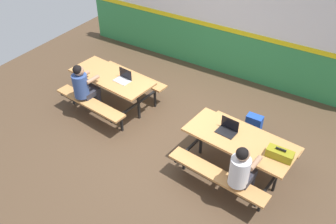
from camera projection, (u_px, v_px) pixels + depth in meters
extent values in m
cube|color=#4C3826|center=(167.00, 135.00, 7.00)|extent=(10.00, 10.00, 0.02)
cube|color=#338C4C|center=(229.00, 53.00, 8.49)|extent=(8.00, 0.12, 1.10)
cube|color=yellow|center=(231.00, 30.00, 8.08)|extent=(8.00, 0.03, 0.10)
cube|color=tan|center=(111.00, 77.00, 7.33)|extent=(1.86, 0.93, 0.04)
cube|color=tan|center=(90.00, 103.00, 7.11)|extent=(1.73, 0.45, 0.04)
cube|color=tan|center=(133.00, 76.00, 7.90)|extent=(1.73, 0.45, 0.04)
cube|color=black|center=(90.00, 80.00, 7.90)|extent=(0.04, 0.04, 0.70)
cube|color=black|center=(90.00, 79.00, 7.88)|extent=(0.20, 1.55, 0.04)
cube|color=black|center=(73.00, 96.00, 7.67)|extent=(0.04, 0.04, 0.41)
cube|color=black|center=(107.00, 76.00, 8.31)|extent=(0.04, 0.04, 0.41)
cube|color=black|center=(139.00, 104.00, 7.20)|extent=(0.04, 0.04, 0.70)
cube|color=black|center=(138.00, 103.00, 7.18)|extent=(0.20, 1.55, 0.04)
cube|color=black|center=(122.00, 122.00, 6.97)|extent=(0.04, 0.04, 0.41)
cube|color=black|center=(155.00, 99.00, 7.61)|extent=(0.04, 0.04, 0.41)
cube|color=tan|center=(239.00, 140.00, 5.81)|extent=(1.86, 0.93, 0.04)
cube|color=tan|center=(217.00, 175.00, 5.59)|extent=(1.73, 0.45, 0.04)
cube|color=tan|center=(255.00, 133.00, 6.38)|extent=(1.73, 0.45, 0.04)
cube|color=black|center=(201.00, 139.00, 6.39)|extent=(0.04, 0.04, 0.70)
cube|color=black|center=(201.00, 137.00, 6.36)|extent=(0.20, 1.55, 0.04)
cube|color=black|center=(184.00, 160.00, 6.16)|extent=(0.04, 0.04, 0.41)
cube|color=black|center=(216.00, 130.00, 6.79)|extent=(0.04, 0.04, 0.41)
cube|color=black|center=(277.00, 176.00, 5.69)|extent=(0.04, 0.04, 0.70)
cube|color=black|center=(277.00, 174.00, 5.66)|extent=(0.20, 1.55, 0.04)
cube|color=black|center=(261.00, 202.00, 5.46)|extent=(0.04, 0.04, 0.41)
cube|color=black|center=(288.00, 164.00, 6.09)|extent=(0.04, 0.04, 0.41)
cylinder|color=#2D2D38|center=(93.00, 98.00, 7.58)|extent=(0.11, 0.11, 0.45)
cylinder|color=#2D2D38|center=(99.00, 101.00, 7.49)|extent=(0.11, 0.11, 0.45)
cube|color=#2D2D38|center=(89.00, 92.00, 7.26)|extent=(0.34, 0.41, 0.12)
cylinder|color=#334C8C|center=(81.00, 86.00, 7.01)|extent=(0.30, 0.30, 0.48)
cylinder|color=#A57A5B|center=(83.00, 75.00, 7.15)|extent=(0.11, 0.31, 0.08)
cylinder|color=#A57A5B|center=(93.00, 80.00, 7.01)|extent=(0.11, 0.31, 0.08)
sphere|color=#A57A5B|center=(79.00, 71.00, 6.82)|extent=(0.20, 0.20, 0.20)
sphere|color=black|center=(77.00, 70.00, 6.78)|extent=(0.18, 0.18, 0.18)
cylinder|color=#2D2D38|center=(240.00, 179.00, 5.79)|extent=(0.11, 0.11, 0.45)
cylinder|color=#2D2D38|center=(250.00, 185.00, 5.70)|extent=(0.11, 0.11, 0.45)
cube|color=#2D2D38|center=(243.00, 176.00, 5.48)|extent=(0.34, 0.41, 0.12)
cylinder|color=silver|center=(239.00, 171.00, 5.23)|extent=(0.30, 0.30, 0.48)
cylinder|color=#A57A5B|center=(238.00, 155.00, 5.36)|extent=(0.11, 0.31, 0.08)
cylinder|color=#A57A5B|center=(255.00, 163.00, 5.22)|extent=(0.11, 0.31, 0.08)
sphere|color=#A57A5B|center=(243.00, 154.00, 5.04)|extent=(0.20, 0.20, 0.20)
sphere|color=black|center=(242.00, 154.00, 5.00)|extent=(0.18, 0.18, 0.18)
cube|color=silver|center=(122.00, 81.00, 7.16)|extent=(0.34, 0.25, 0.01)
cube|color=black|center=(125.00, 74.00, 7.16)|extent=(0.32, 0.04, 0.21)
cube|color=black|center=(226.00, 132.00, 5.92)|extent=(0.34, 0.25, 0.01)
cube|color=black|center=(230.00, 124.00, 5.92)|extent=(0.32, 0.04, 0.21)
cube|color=olive|center=(280.00, 154.00, 5.42)|extent=(0.40, 0.18, 0.14)
cube|color=black|center=(281.00, 149.00, 5.37)|extent=(0.16, 0.02, 0.02)
cube|color=#1E47B2|center=(253.00, 125.00, 6.88)|extent=(0.30, 0.18, 0.44)
cube|color=#1E47B2|center=(255.00, 125.00, 7.00)|extent=(0.21, 0.04, 0.19)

